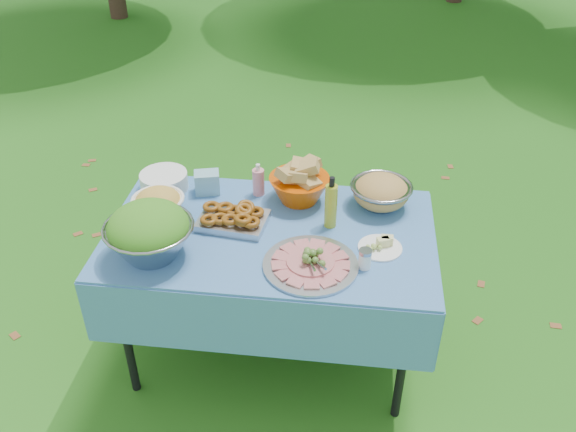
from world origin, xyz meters
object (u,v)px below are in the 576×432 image
object	(u,v)px
picnic_table	(271,295)
oil_bottle	(331,202)
pasta_bowl_steel	(381,191)
charcuterie_platter	(311,258)
bread_bowl	(299,183)
salad_bowl	(149,232)
plate_stack	(164,181)

from	to	relation	value
picnic_table	oil_bottle	bearing A→B (deg)	17.29
pasta_bowl_steel	charcuterie_platter	bearing A→B (deg)	-119.89
bread_bowl	charcuterie_platter	bearing A→B (deg)	-78.55
pasta_bowl_steel	oil_bottle	bearing A→B (deg)	-139.05
salad_bowl	oil_bottle	world-z (taller)	oil_bottle
salad_bowl	bread_bowl	xyz separation A→B (m)	(0.57, 0.50, -0.03)
picnic_table	charcuterie_platter	xyz separation A→B (m)	(0.20, -0.22, 0.43)
salad_bowl	charcuterie_platter	world-z (taller)	salad_bowl
plate_stack	bread_bowl	size ratio (longest dim) A/B	0.81
plate_stack	oil_bottle	xyz separation A→B (m)	(0.83, -0.22, 0.08)
bread_bowl	pasta_bowl_steel	world-z (taller)	bread_bowl
plate_stack	charcuterie_platter	bearing A→B (deg)	-33.89
picnic_table	oil_bottle	world-z (taller)	oil_bottle
picnic_table	bread_bowl	world-z (taller)	bread_bowl
bread_bowl	charcuterie_platter	distance (m)	0.51
oil_bottle	charcuterie_platter	bearing A→B (deg)	-101.45
bread_bowl	oil_bottle	bearing A→B (deg)	-50.21
salad_bowl	oil_bottle	size ratio (longest dim) A/B	1.47
picnic_table	plate_stack	world-z (taller)	plate_stack
plate_stack	charcuterie_platter	world-z (taller)	charcuterie_platter
salad_bowl	picnic_table	bearing A→B (deg)	25.82
plate_stack	oil_bottle	bearing A→B (deg)	-14.58
pasta_bowl_steel	oil_bottle	xyz separation A→B (m)	(-0.22, -0.19, 0.05)
pasta_bowl_steel	plate_stack	bearing A→B (deg)	178.80
charcuterie_platter	picnic_table	bearing A→B (deg)	132.41
salad_bowl	charcuterie_platter	size ratio (longest dim) A/B	0.93
plate_stack	charcuterie_platter	distance (m)	0.93
bread_bowl	plate_stack	bearing A→B (deg)	178.06
charcuterie_platter	oil_bottle	xyz separation A→B (m)	(0.06, 0.30, 0.08)
salad_bowl	plate_stack	world-z (taller)	salad_bowl
oil_bottle	pasta_bowl_steel	bearing A→B (deg)	40.95
plate_stack	pasta_bowl_steel	distance (m)	1.06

